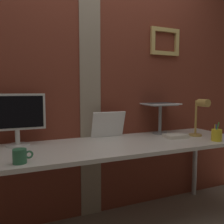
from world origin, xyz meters
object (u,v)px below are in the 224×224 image
(laptop, at_px, (156,99))
(desk_lamp, at_px, (200,113))
(monitor, at_px, (17,115))
(coffee_mug, at_px, (20,156))
(whiteboard_panel, at_px, (108,124))
(pen_cup, at_px, (217,135))

(laptop, distance_m, desk_lamp, 0.45)
(monitor, xyz_separation_m, desk_lamp, (1.57, -0.28, -0.02))
(desk_lamp, relative_size, coffee_mug, 3.00)
(monitor, xyz_separation_m, whiteboard_panel, (0.78, 0.04, -0.12))
(coffee_mug, bearing_deg, laptop, 22.65)
(laptop, height_order, desk_lamp, laptop)
(laptop, bearing_deg, desk_lamp, -55.48)
(desk_lamp, bearing_deg, laptop, 124.52)
(monitor, bearing_deg, pen_cup, -16.93)
(coffee_mug, bearing_deg, pen_cup, 0.01)
(monitor, height_order, laptop, laptop)
(monitor, height_order, desk_lamp, monitor)
(laptop, distance_m, coffee_mug, 1.47)
(desk_lamp, bearing_deg, pen_cup, -89.46)
(monitor, xyz_separation_m, coffee_mug, (0.00, -0.48, -0.20))
(monitor, bearing_deg, desk_lamp, -10.20)
(whiteboard_panel, xyz_separation_m, coffee_mug, (-0.78, -0.52, -0.07))
(whiteboard_panel, bearing_deg, coffee_mug, -146.48)
(whiteboard_panel, bearing_deg, pen_cup, -33.17)
(whiteboard_panel, relative_size, pen_cup, 1.91)
(laptop, relative_size, pen_cup, 2.04)
(monitor, bearing_deg, laptop, 3.20)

